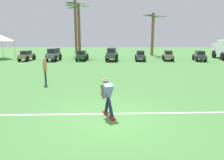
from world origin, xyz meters
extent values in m
plane|color=#407437|center=(0.00, 0.00, 0.00)|extent=(80.00, 80.00, 0.00)
cube|color=white|center=(0.00, 0.47, 0.00)|extent=(25.34, 1.39, 0.01)
cylinder|color=#191E38|center=(-0.20, 0.32, 0.36)|extent=(0.26, 0.37, 0.72)
cube|color=red|center=(-0.27, 0.46, 0.05)|extent=(0.21, 0.28, 0.10)
cylinder|color=#191E38|center=(-0.06, 0.04, 0.36)|extent=(0.30, 0.45, 0.69)
cube|color=red|center=(0.01, -0.09, 0.05)|extent=(0.21, 0.28, 0.10)
cube|color=#7A84C6|center=(-0.18, 0.29, 0.96)|extent=(0.50, 0.54, 0.57)
sphere|color=brown|center=(-0.24, 0.41, 1.29)|extent=(0.28, 0.28, 0.21)
cylinder|color=white|center=(-0.24, 0.41, 1.32)|extent=(0.29, 0.29, 0.03)
cylinder|color=brown|center=(-0.15, 0.62, 0.82)|extent=(0.33, 0.55, 0.27)
cylinder|color=brown|center=(-0.34, 0.16, 0.94)|extent=(0.20, 0.29, 0.49)
cylinder|color=white|center=(-0.31, 0.99, 0.78)|extent=(0.32, 0.32, 0.09)
cylinder|color=#33333D|center=(-4.02, 5.26, 0.41)|extent=(0.14, 0.14, 0.82)
cylinder|color=#33333D|center=(-4.07, 5.43, 0.41)|extent=(0.14, 0.14, 0.82)
cube|color=orange|center=(-4.04, 5.35, 1.09)|extent=(0.29, 0.38, 0.54)
cylinder|color=tan|center=(-3.98, 5.15, 1.10)|extent=(0.09, 0.09, 0.52)
cylinder|color=tan|center=(-4.10, 5.55, 1.10)|extent=(0.09, 0.09, 0.52)
sphere|color=tan|center=(-4.04, 5.35, 1.46)|extent=(0.25, 0.25, 0.20)
cube|color=#998466|center=(-9.67, 16.61, 0.51)|extent=(1.11, 2.28, 0.42)
cube|color=#1E232B|center=(-9.68, 16.51, 0.91)|extent=(0.90, 1.17, 0.38)
cylinder|color=black|center=(-10.04, 17.42, 0.30)|extent=(0.24, 0.61, 0.60)
cylinder|color=black|center=(-9.15, 17.33, 0.30)|extent=(0.24, 0.61, 0.60)
cylinder|color=black|center=(-10.20, 15.89, 0.30)|extent=(0.24, 0.61, 0.60)
cylinder|color=black|center=(-9.30, 15.80, 0.30)|extent=(0.24, 0.61, 0.60)
cube|color=slate|center=(-6.68, 16.58, 0.60)|extent=(1.08, 2.45, 0.55)
cube|color=#1E232B|center=(-6.67, 16.73, 1.11)|extent=(0.94, 1.84, 0.46)
cylinder|color=black|center=(-7.12, 17.44, 0.33)|extent=(0.21, 0.67, 0.66)
cylinder|color=black|center=(-6.16, 17.39, 0.33)|extent=(0.21, 0.67, 0.66)
cylinder|color=black|center=(-7.21, 15.77, 0.33)|extent=(0.21, 0.67, 0.66)
cylinder|color=black|center=(-6.25, 15.72, 0.33)|extent=(0.21, 0.67, 0.66)
cube|color=#235133|center=(-3.56, 16.81, 0.51)|extent=(1.00, 2.24, 0.42)
cube|color=#1E232B|center=(-3.57, 16.71, 0.91)|extent=(0.84, 1.13, 0.38)
cylinder|color=black|center=(-3.98, 17.60, 0.30)|extent=(0.21, 0.61, 0.60)
cylinder|color=black|center=(-3.08, 17.56, 0.30)|extent=(0.21, 0.61, 0.60)
cylinder|color=black|center=(-4.05, 16.06, 0.30)|extent=(0.21, 0.61, 0.60)
cylinder|color=black|center=(-3.15, 16.02, 0.30)|extent=(0.21, 0.61, 0.60)
cube|color=#474C51|center=(-0.26, 16.56, 0.66)|extent=(1.22, 2.44, 0.60)
cube|color=#1E232B|center=(-0.26, 16.61, 1.18)|extent=(1.02, 1.63, 0.44)
cylinder|color=black|center=(-0.67, 17.38, 0.36)|extent=(0.26, 0.73, 0.72)
cylinder|color=black|center=(0.31, 17.28, 0.36)|extent=(0.26, 0.73, 0.72)
cylinder|color=black|center=(-0.83, 15.83, 0.36)|extent=(0.26, 0.73, 0.72)
cylinder|color=black|center=(0.14, 15.73, 0.36)|extent=(0.26, 0.73, 0.72)
cube|color=#474C51|center=(2.85, 16.75, 0.51)|extent=(1.01, 2.24, 0.42)
cube|color=#1E232B|center=(2.84, 16.65, 0.91)|extent=(0.85, 1.14, 0.38)
cylinder|color=black|center=(2.43, 17.54, 0.30)|extent=(0.21, 0.61, 0.60)
cylinder|color=black|center=(3.33, 17.49, 0.30)|extent=(0.21, 0.61, 0.60)
cylinder|color=black|center=(2.36, 16.00, 0.30)|extent=(0.21, 0.61, 0.60)
cylinder|color=black|center=(3.26, 15.95, 0.30)|extent=(0.21, 0.61, 0.60)
cube|color=#998466|center=(5.94, 16.95, 0.51)|extent=(1.15, 2.29, 0.42)
cube|color=#1E232B|center=(5.92, 16.85, 0.91)|extent=(0.91, 1.18, 0.38)
cylinder|color=black|center=(5.58, 17.76, 0.30)|extent=(0.25, 0.62, 0.60)
cylinder|color=black|center=(6.47, 17.66, 0.30)|extent=(0.25, 0.62, 0.60)
cylinder|color=black|center=(5.40, 16.23, 0.30)|extent=(0.25, 0.62, 0.60)
cylinder|color=black|center=(6.29, 16.13, 0.30)|extent=(0.25, 0.62, 0.60)
cube|color=#474C51|center=(9.32, 16.72, 0.51)|extent=(1.14, 2.29, 0.42)
cube|color=#1E232B|center=(9.31, 16.62, 0.91)|extent=(0.91, 1.18, 0.38)
cylinder|color=black|center=(8.96, 17.53, 0.30)|extent=(0.25, 0.62, 0.60)
cylinder|color=black|center=(9.86, 17.43, 0.30)|extent=(0.25, 0.62, 0.60)
cylinder|color=black|center=(8.79, 16.00, 0.30)|extent=(0.25, 0.62, 0.60)
cylinder|color=black|center=(9.68, 15.90, 0.30)|extent=(0.25, 0.62, 0.60)
cube|color=silver|center=(12.82, 19.99, 1.12)|extent=(1.16, 1.77, 1.15)
cylinder|color=black|center=(12.22, 19.69, 0.45)|extent=(0.30, 0.91, 0.90)
cylinder|color=black|center=(13.37, 19.62, 0.45)|extent=(0.30, 0.91, 0.90)
cylinder|color=black|center=(12.04, 17.09, 0.45)|extent=(0.30, 0.91, 0.90)
cylinder|color=brown|center=(-5.39, 23.58, 3.67)|extent=(0.35, 0.35, 7.33)
ellipsoid|color=#336824|center=(-4.45, 23.69, 6.92)|extent=(1.91, 0.47, 0.18)
ellipsoid|color=#336824|center=(-5.28, 24.34, 6.98)|extent=(0.45, 1.56, 0.18)
ellipsoid|color=#336824|center=(-6.12, 24.04, 6.91)|extent=(1.59, 1.14, 0.19)
ellipsoid|color=#336824|center=(-5.94, 23.04, 6.95)|extent=(1.29, 1.25, 0.19)
ellipsoid|color=#336824|center=(-5.08, 22.67, 6.99)|extent=(0.85, 1.89, 0.16)
cylinder|color=brown|center=(-4.51, 20.99, 3.31)|extent=(0.37, 0.37, 6.62)
ellipsoid|color=#337526|center=(-3.62, 20.86, 6.29)|extent=(1.81, 0.51, 0.16)
ellipsoid|color=#337526|center=(-3.86, 21.57, 6.31)|extent=(1.48, 1.35, 0.16)
ellipsoid|color=#337526|center=(-4.73, 21.72, 6.31)|extent=(0.68, 1.53, 0.17)
ellipsoid|color=#337526|center=(-5.28, 21.55, 6.14)|extent=(1.68, 1.31, 0.19)
ellipsoid|color=#337526|center=(-5.25, 20.70, 6.27)|extent=(1.57, 0.82, 0.18)
ellipsoid|color=#337526|center=(-4.65, 20.27, 6.22)|extent=(0.53, 1.49, 0.20)
ellipsoid|color=#337526|center=(-3.95, 20.38, 6.36)|extent=(1.30, 1.39, 0.15)
cylinder|color=brown|center=(5.15, 22.91, 2.80)|extent=(0.39, 0.39, 5.61)
ellipsoid|color=#2C5D2E|center=(6.07, 22.97, 5.15)|extent=(1.86, 0.35, 0.19)
ellipsoid|color=#2C5D2E|center=(5.60, 23.72, 5.13)|extent=(1.13, 1.74, 0.19)
ellipsoid|color=#2C5D2E|center=(4.65, 23.58, 5.39)|extent=(1.19, 1.49, 0.14)
ellipsoid|color=#2C5D2E|center=(4.40, 22.89, 5.33)|extent=(1.50, 0.29, 0.16)
ellipsoid|color=#2C5D2E|center=(4.61, 22.07, 5.17)|extent=(1.28, 1.83, 0.18)
ellipsoid|color=#2C5D2E|center=(5.48, 22.11, 5.20)|extent=(0.89, 1.70, 0.18)
cylinder|color=#B2B5BA|center=(-12.51, 20.07, 1.05)|extent=(0.06, 0.06, 2.10)
cylinder|color=#B2B5BA|center=(-12.51, 17.08, 1.05)|extent=(0.06, 0.06, 2.10)
camera|label=1|loc=(0.11, -7.31, 2.98)|focal=35.00mm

